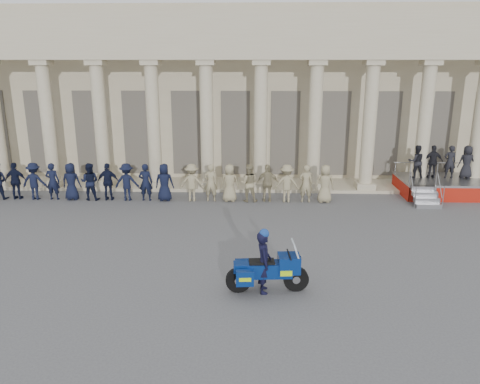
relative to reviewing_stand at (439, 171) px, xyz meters
The scene contains 6 objects.
ground 12.48m from the reviewing_stand, 142.66° to the right, with size 90.00×90.00×0.00m, color #4D4D50.
building 12.68m from the reviewing_stand, 143.87° to the left, with size 40.00×12.50×9.00m.
officer_rank 15.64m from the reviewing_stand, behind, with size 20.34×0.66×1.74m.
reviewing_stand is the anchor object (origin of this frame).
motorcycle 13.21m from the reviewing_stand, 129.57° to the right, with size 2.34×0.97×1.50m.
rider 13.30m from the reviewing_stand, 129.96° to the right, with size 0.47×0.68×1.87m.
Camera 1 is at (1.10, -14.58, 6.26)m, focal length 35.00 mm.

